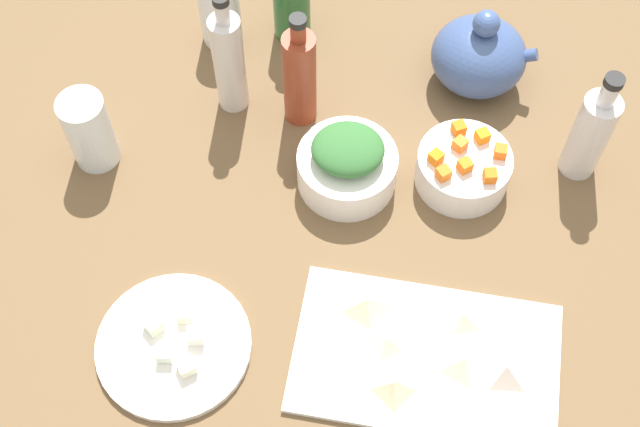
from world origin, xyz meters
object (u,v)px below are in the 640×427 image
at_px(bowl_carrots, 463,169).
at_px(teapot, 479,55).
at_px(bottle_2, 229,61).
at_px(bottle_1, 591,133).
at_px(bowl_greens, 347,169).
at_px(cutting_board, 426,358).
at_px(bottle_0, 300,76).
at_px(plate_tofu, 174,345).
at_px(drinking_glass_0, 220,10).
at_px(drinking_glass_1, 89,131).

bearing_deg(bowl_carrots, teapot, 90.54).
bearing_deg(bottle_2, bottle_1, -1.73).
bearing_deg(bowl_greens, cutting_board, -58.87).
bearing_deg(bottle_2, bottle_0, -1.96).
bearing_deg(plate_tofu, bowl_greens, 59.95).
distance_m(teapot, bottle_2, 0.40).
distance_m(bowl_carrots, drinking_glass_0, 0.48).
height_order(bottle_0, bottle_1, bottle_0).
bearing_deg(drinking_glass_0, cutting_board, -50.47).
height_order(cutting_board, bottle_2, bottle_2).
distance_m(bowl_greens, bottle_0, 0.16).
distance_m(teapot, drinking_glass_1, 0.62).
bearing_deg(plate_tofu, bottle_2, 93.20).
relative_size(cutting_board, bottle_1, 1.70).
relative_size(teapot, drinking_glass_1, 1.26).
relative_size(cutting_board, bottle_2, 1.53).
relative_size(bottle_1, bottle_2, 0.90).
xyz_separation_m(cutting_board, bottle_1, (0.18, 0.36, 0.08)).
bearing_deg(bowl_greens, bottle_1, 15.75).
bearing_deg(drinking_glass_1, cutting_board, -23.00).
bearing_deg(teapot, bowl_greens, -125.88).
relative_size(plate_tofu, bottle_2, 0.91).
xyz_separation_m(bottle_0, drinking_glass_1, (-0.29, -0.14, -0.03)).
relative_size(bottle_0, bottle_1, 1.04).
xyz_separation_m(cutting_board, bowl_greens, (-0.16, 0.26, 0.03)).
bearing_deg(drinking_glass_1, drinking_glass_0, 64.71).
distance_m(bowl_greens, bottle_1, 0.36).
bearing_deg(teapot, bowl_carrots, -89.46).
bearing_deg(bottle_1, bottle_2, 178.27).
height_order(cutting_board, bottle_1, bottle_1).
height_order(bowl_greens, bottle_0, bottle_0).
distance_m(bowl_greens, bottle_2, 0.24).
height_order(teapot, bottle_1, bottle_1).
height_order(teapot, drinking_glass_0, teapot).
bearing_deg(drinking_glass_1, plate_tofu, -54.09).
bearing_deg(bowl_greens, bottle_2, 151.17).
bearing_deg(cutting_board, bottle_0, 124.27).
distance_m(teapot, bottle_0, 0.29).
bearing_deg(bottle_2, cutting_board, -45.91).
bearing_deg(plate_tofu, teapot, 57.37).
bearing_deg(bowl_greens, bottle_0, 130.93).
xyz_separation_m(bowl_carrots, bottle_2, (-0.38, 0.08, 0.07)).
height_order(bowl_greens, bottle_1, bottle_1).
bearing_deg(cutting_board, drinking_glass_1, 157.00).
bearing_deg(bowl_greens, teapot, 54.12).
height_order(cutting_board, plate_tofu, plate_tofu).
distance_m(cutting_board, drinking_glass_0, 0.66).
height_order(bottle_2, drinking_glass_1, bottle_2).
height_order(plate_tofu, bottle_1, bottle_1).
bearing_deg(bottle_2, teapot, 17.77).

